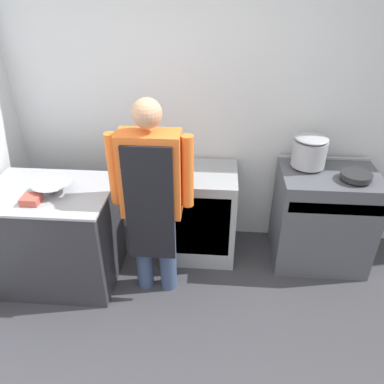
# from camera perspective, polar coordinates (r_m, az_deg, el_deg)

# --- Properties ---
(ground_plane) EXTENTS (14.00, 14.00, 0.00)m
(ground_plane) POSITION_cam_1_polar(r_m,az_deg,el_deg) (2.84, -2.69, -26.34)
(ground_plane) COLOR #38383D
(wall_back) EXTENTS (8.00, 0.05, 2.70)m
(wall_back) POSITION_cam_1_polar(r_m,az_deg,el_deg) (3.42, 0.28, 13.13)
(wall_back) COLOR silver
(wall_back) RESTS_ON ground_plane
(prep_counter) EXTENTS (1.00, 0.73, 0.89)m
(prep_counter) POSITION_cam_1_polar(r_m,az_deg,el_deg) (3.39, -19.87, -6.27)
(prep_counter) COLOR #2D2D33
(prep_counter) RESTS_ON ground_plane
(stove) EXTENTS (0.82, 0.60, 0.93)m
(stove) POSITION_cam_1_polar(r_m,az_deg,el_deg) (3.58, 19.19, -3.73)
(stove) COLOR #4C4F56
(stove) RESTS_ON ground_plane
(fridge_unit) EXTENTS (0.68, 0.59, 0.85)m
(fridge_unit) POSITION_cam_1_polar(r_m,az_deg,el_deg) (3.50, 0.99, -3.20)
(fridge_unit) COLOR #93999E
(fridge_unit) RESTS_ON ground_plane
(person_cook) EXTENTS (0.63, 0.24, 1.66)m
(person_cook) POSITION_cam_1_polar(r_m,az_deg,el_deg) (2.82, -6.17, -0.14)
(person_cook) COLOR #38476B
(person_cook) RESTS_ON ground_plane
(mixing_bowl) EXTENTS (0.30, 0.30, 0.09)m
(mixing_bowl) POSITION_cam_1_polar(r_m,az_deg,el_deg) (3.09, -20.52, 0.60)
(mixing_bowl) COLOR #9EA0A8
(mixing_bowl) RESTS_ON prep_counter
(plastic_tub) EXTENTS (0.13, 0.13, 0.06)m
(plastic_tub) POSITION_cam_1_polar(r_m,az_deg,el_deg) (3.02, -23.29, -1.06)
(plastic_tub) COLOR #B24C3F
(plastic_tub) RESTS_ON prep_counter
(stock_pot) EXTENTS (0.29, 0.29, 0.27)m
(stock_pot) POSITION_cam_1_polar(r_m,az_deg,el_deg) (3.35, 17.49, 6.05)
(stock_pot) COLOR #9EA0A8
(stock_pot) RESTS_ON stove
(saute_pan) EXTENTS (0.25, 0.25, 0.05)m
(saute_pan) POSITION_cam_1_polar(r_m,az_deg,el_deg) (3.31, 23.74, 2.30)
(saute_pan) COLOR #262628
(saute_pan) RESTS_ON stove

